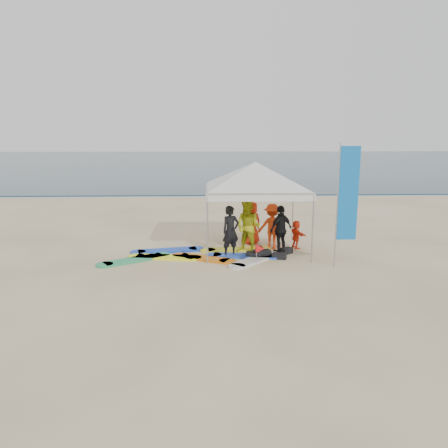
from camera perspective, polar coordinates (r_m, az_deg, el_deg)
name	(u,v)px	position (r m, az deg, el deg)	size (l,w,h in m)	color
ground	(244,287)	(11.82, 2.69, -8.21)	(120.00, 120.00, 0.00)	beige
ocean	(214,161)	(71.21, -1.26, 8.26)	(160.00, 84.00, 0.08)	#0C2633
shoreline_foam	(223,196)	(29.57, -0.17, 3.72)	(160.00, 1.20, 0.01)	silver
person_black_a	(231,231)	(14.53, 0.88, -0.95)	(0.62, 0.41, 1.71)	black
person_yellow	(248,227)	(14.85, 3.18, -0.41)	(0.90, 0.70, 1.85)	#B4B91A
person_orange_a	(272,226)	(15.62, 6.28, -0.31)	(1.05, 0.60, 1.62)	#F44215
person_black_b	(281,229)	(15.05, 7.44, -0.70)	(0.97, 0.41, 1.66)	black
person_orange_b	(252,223)	(16.29, 3.64, 0.16)	(0.78, 0.51, 1.59)	red
person_seated	(296,234)	(15.87, 9.42, -1.33)	(0.94, 0.30, 1.01)	red
canopy_tent	(256,162)	(15.11, 4.15, 8.06)	(4.70, 4.70, 3.54)	#A5A5A8
feather_flag	(347,195)	(13.58, 15.80, 3.66)	(0.64, 0.04, 3.79)	#A5A5A8
marker_pennant	(260,249)	(13.75, 4.75, -3.24)	(0.28, 0.28, 0.64)	#A5A5A8
gear_pile	(267,254)	(14.70, 5.67, -3.90)	(1.67, 1.04, 0.22)	black
surfboard_spread	(200,256)	(14.67, -3.11, -4.15)	(5.72, 2.62, 0.07)	#F4FF1A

